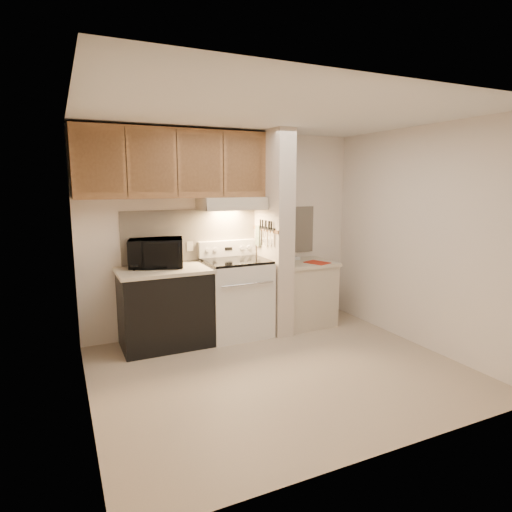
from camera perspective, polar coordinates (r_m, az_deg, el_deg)
floor at (r=4.48m, az=3.22°, el=-14.96°), size 3.60×3.60×0.00m
ceiling at (r=4.12m, az=3.57°, el=18.49°), size 3.60×3.60×0.00m
wall_back at (r=5.47m, az=-4.09°, el=3.19°), size 3.60×2.50×0.02m
wall_left at (r=3.64m, az=-22.43°, el=-0.85°), size 0.02×3.00×2.50m
wall_right at (r=5.21m, az=21.09°, el=2.24°), size 0.02×3.00×2.50m
backsplash at (r=5.47m, az=-4.04°, el=3.02°), size 2.60×0.02×0.63m
range_body at (r=5.31m, az=-2.65°, el=-5.69°), size 0.76×0.65×0.92m
oven_window at (r=5.02m, az=-1.27°, el=-6.13°), size 0.50×0.01×0.30m
oven_handle at (r=4.93m, az=-1.10°, el=-3.78°), size 0.65×0.02×0.02m
cooktop at (r=5.20m, az=-2.69°, el=-0.64°), size 0.74×0.64×0.03m
range_backguard at (r=5.45m, az=-3.84°, el=1.04°), size 0.76×0.08×0.20m
range_display at (r=5.41m, az=-3.68°, el=0.98°), size 0.10×0.01×0.04m
range_knob_left_outer at (r=5.31m, az=-6.48°, el=0.77°), size 0.05×0.02×0.05m
range_knob_left_inner at (r=5.34m, az=-5.46°, el=0.85°), size 0.05×0.02×0.05m
range_knob_right_inner at (r=5.47m, az=-1.91°, el=1.10°), size 0.05×0.02×0.05m
range_knob_right_outer at (r=5.51m, az=-0.95°, el=1.16°), size 0.05×0.02×0.05m
dishwasher_front at (r=5.07m, az=-11.99°, el=-6.94°), size 1.00×0.63×0.87m
left_countertop at (r=4.96m, az=-12.18°, el=-1.89°), size 1.04×0.67×0.04m
spoon_rest at (r=5.14m, az=-13.10°, el=-1.21°), size 0.25×0.12×0.02m
teal_jar at (r=5.17m, az=-12.21°, el=-0.65°), size 0.10×0.10×0.10m
outlet at (r=5.32m, az=-8.81°, el=1.28°), size 0.08×0.01×0.12m
microwave at (r=5.05m, az=-13.16°, el=0.42°), size 0.69×0.55×0.33m
partition_pillar at (r=5.36m, az=2.36°, el=3.08°), size 0.22×0.70×2.50m
pillar_trim at (r=5.31m, az=1.25°, el=3.55°), size 0.01×0.70×0.04m
knife_strip at (r=5.26m, az=1.43°, el=3.71°), size 0.02×0.42×0.04m
knife_blade_a at (r=5.11m, az=2.17°, el=2.40°), size 0.01×0.03×0.16m
knife_handle_a at (r=5.12m, az=2.05°, el=4.10°), size 0.02×0.02×0.10m
knife_blade_b at (r=5.18m, az=1.76°, el=2.40°), size 0.01×0.04×0.18m
knife_handle_b at (r=5.16m, az=1.77°, el=4.16°), size 0.02×0.02×0.10m
knife_blade_c at (r=5.27m, az=1.30°, el=2.41°), size 0.01×0.04×0.20m
knife_handle_c at (r=5.24m, az=1.33°, el=4.25°), size 0.02×0.02×0.10m
knife_blade_d at (r=5.32m, az=0.99°, el=2.71°), size 0.01×0.04×0.16m
knife_handle_d at (r=5.33m, az=0.89°, el=4.33°), size 0.02×0.02×0.10m
knife_blade_e at (r=5.41m, az=0.55°, el=2.71°), size 0.01×0.04×0.18m
knife_handle_e at (r=5.39m, az=0.58°, el=4.39°), size 0.02×0.02×0.10m
oven_mitt at (r=5.46m, az=0.30°, el=2.73°), size 0.03×0.11×0.26m
right_cab_base at (r=5.74m, az=6.39°, el=-5.11°), size 0.70×0.60×0.81m
right_countertop at (r=5.65m, az=6.47°, el=-0.95°), size 0.74×0.64×0.04m
red_folder at (r=5.58m, az=8.16°, el=-0.87°), size 0.30×0.35×0.01m
white_box at (r=5.77m, az=5.13°, el=-0.31°), size 0.14×0.10×0.04m
range_hood at (r=5.24m, az=-3.27°, el=7.02°), size 0.78×0.44×0.15m
hood_lip at (r=5.05m, az=-2.38°, el=6.42°), size 0.78×0.04×0.06m
upper_cabinets at (r=5.07m, az=-10.95°, el=11.98°), size 2.18×0.33×0.77m
cab_door_a at (r=4.77m, az=-20.22°, el=11.71°), size 0.46×0.01×0.63m
cab_gap_a at (r=4.80m, az=-16.91°, el=11.87°), size 0.01×0.01×0.73m
cab_door_b at (r=4.85m, az=-13.66°, el=11.99°), size 0.46×0.01×0.63m
cab_gap_b at (r=4.91m, az=-10.48°, el=12.07°), size 0.01×0.01×0.73m
cab_door_c at (r=4.99m, az=-7.38°, el=12.11°), size 0.46×0.01×0.63m
cab_gap_c at (r=5.08m, az=-4.38°, el=12.12°), size 0.01×0.01×0.73m
cab_door_d at (r=5.18m, az=-1.50°, el=12.09°), size 0.46×0.01×0.63m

